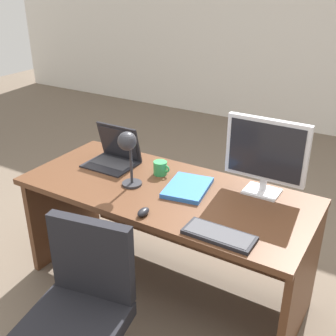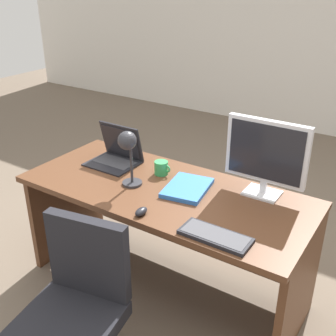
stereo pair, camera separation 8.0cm
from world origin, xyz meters
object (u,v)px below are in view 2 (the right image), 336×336
mouse (141,212)px  office_chair (75,323)px  laptop (118,151)px  desk_lamp (128,147)px  monitor (266,154)px  book (187,188)px  desk (169,215)px  coffee_mug (161,168)px  keyboard (215,236)px

mouse → office_chair: 0.64m
laptop → desk_lamp: desk_lamp is taller
monitor → book: bearing=-153.6°
desk_lamp → office_chair: 0.97m
monitor → laptop: bearing=-174.3°
desk → desk_lamp: desk_lamp is taller
laptop → coffee_mug: laptop is taller
desk → book: (0.12, 0.01, 0.22)m
desk → coffee_mug: bearing=140.6°
coffee_mug → office_chair: (0.12, -0.93, -0.45)m
laptop → desk_lamp: size_ratio=0.92×
mouse → desk_lamp: bearing=138.3°
desk → laptop: 0.57m
monitor → laptop: 1.01m
book → office_chair: size_ratio=0.42×
laptop → monitor: bearing=5.7°
keyboard → coffee_mug: (-0.61, 0.44, 0.03)m
mouse → book: 0.38m
keyboard → office_chair: (-0.49, -0.50, -0.41)m
book → office_chair: bearing=-98.6°
keyboard → mouse: mouse is taller
mouse → monitor: bearing=51.4°
monitor → keyboard: size_ratio=1.32×
monitor → keyboard: bearing=-92.6°
keyboard → laptop: bearing=155.5°
monitor → desk_lamp: 0.78m
monitor → mouse: (-0.45, -0.56, -0.23)m
desk → keyboard: 0.63m
monitor → keyboard: 0.59m
monitor → book: (-0.39, -0.19, -0.24)m
keyboard → coffee_mug: 0.75m
keyboard → book: 0.50m
office_chair → keyboard: bearing=45.5°
desk_lamp → laptop: bearing=140.1°
laptop → book: laptop is taller
laptop → desk_lamp: 0.41m
monitor → coffee_mug: monitor is taller
monitor → office_chair: 1.33m
book → desk: bearing=-174.5°
mouse → coffee_mug: 0.50m
mouse → coffee_mug: coffee_mug is taller
desk → desk_lamp: (-0.19, -0.13, 0.46)m
laptop → coffee_mug: bearing=-0.6°
desk → keyboard: (0.48, -0.33, 0.22)m
desk → mouse: size_ratio=20.15×
desk_lamp → desk: bearing=34.4°
desk → keyboard: keyboard is taller
keyboard → book: book is taller
monitor → mouse: monitor is taller
monitor → desk_lamp: monitor is taller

